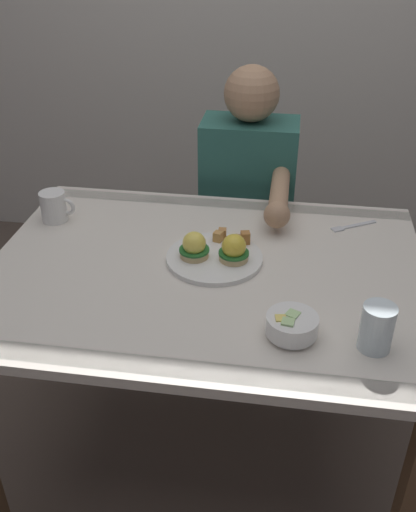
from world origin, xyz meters
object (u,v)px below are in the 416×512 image
object	(u,v)px
dining_table	(205,300)
fruit_bowl	(291,326)
coffee_mug	(54,206)
water_glass_near	(376,330)
diner_person	(248,203)
eggs_benedict_plate	(215,253)
fork	(351,226)

from	to	relation	value
dining_table	fruit_bowl	size ratio (longest dim) A/B	10.00
coffee_mug	water_glass_near	world-z (taller)	water_glass_near
dining_table	water_glass_near	distance (m)	0.52
fruit_bowl	diner_person	world-z (taller)	diner_person
eggs_benedict_plate	coffee_mug	world-z (taller)	coffee_mug
fruit_bowl	eggs_benedict_plate	bearing A→B (deg)	126.17
fruit_bowl	diner_person	xyz separation A→B (m)	(-0.18, 0.86, -0.12)
water_glass_near	fork	bearing A→B (deg)	91.57
coffee_mug	diner_person	world-z (taller)	diner_person
eggs_benedict_plate	diner_person	distance (m)	0.57
eggs_benedict_plate	diner_person	xyz separation A→B (m)	(0.04, 0.56, -0.11)
dining_table	coffee_mug	world-z (taller)	coffee_mug
fruit_bowl	coffee_mug	bearing A→B (deg)	148.38
dining_table	coffee_mug	distance (m)	0.57
eggs_benedict_plate	water_glass_near	size ratio (longest dim) A/B	2.41
eggs_benedict_plate	coffee_mug	xyz separation A→B (m)	(-0.53, 0.16, 0.03)
dining_table	fork	size ratio (longest dim) A/B	8.39
fruit_bowl	water_glass_near	xyz separation A→B (m)	(0.18, -0.01, 0.02)
eggs_benedict_plate	fork	size ratio (longest dim) A/B	1.89
eggs_benedict_plate	water_glass_near	bearing A→B (deg)	-37.50
diner_person	coffee_mug	bearing A→B (deg)	-145.38
dining_table	fork	xyz separation A→B (m)	(0.41, 0.30, 0.11)
coffee_mug	fork	size ratio (longest dim) A/B	0.78
fruit_bowl	water_glass_near	world-z (taller)	water_glass_near
water_glass_near	coffee_mug	bearing A→B (deg)	153.19
eggs_benedict_plate	fork	bearing A→B (deg)	33.41
fork	eggs_benedict_plate	bearing A→B (deg)	-146.59
eggs_benedict_plate	water_glass_near	world-z (taller)	water_glass_near
coffee_mug	diner_person	distance (m)	0.71
fork	diner_person	world-z (taller)	diner_person
dining_table	diner_person	size ratio (longest dim) A/B	1.05
fruit_bowl	dining_table	bearing A→B (deg)	133.16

